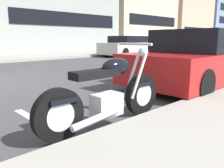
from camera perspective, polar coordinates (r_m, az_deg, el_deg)
sidewalk_far_curb at (r=19.61m, az=-0.20°, el=7.99°), size 120.00×5.00×0.14m
parking_stall_stripe at (r=3.19m, az=-15.27°, el=-10.66°), size 0.12×2.20×0.01m
parked_motorcycle at (r=3.07m, az=-1.05°, el=-2.78°), size 2.09×0.62×1.11m
parked_car_far_down_curb at (r=6.24m, az=20.36°, el=5.71°), size 4.08×1.95×1.39m
car_opposite_curb at (r=16.18m, az=4.23°, el=9.39°), size 4.65×2.19×1.37m
townhouse_near_left at (r=40.35m, az=13.54°, el=16.57°), size 9.84×11.49×10.30m
townhouse_behind_pole at (r=52.00m, az=23.00°, el=14.75°), size 15.99×9.94×10.33m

